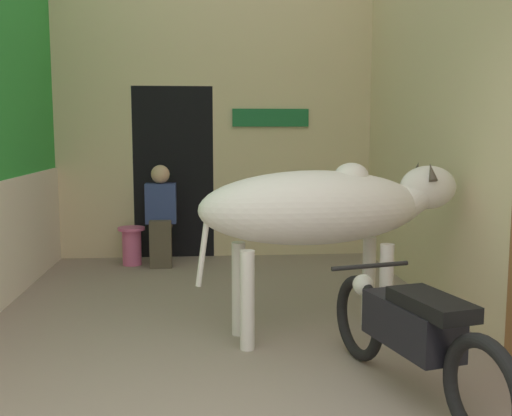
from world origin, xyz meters
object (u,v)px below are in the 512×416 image
at_px(motorcycle_near, 411,332).
at_px(plastic_stool, 132,245).
at_px(shopkeeper_seated, 161,212).
at_px(cow, 324,209).

relative_size(motorcycle_near, plastic_stool, 4.01).
bearing_deg(shopkeeper_seated, cow, -61.16).
distance_m(cow, plastic_stool, 3.37).
height_order(motorcycle_near, plastic_stool, motorcycle_near).
height_order(motorcycle_near, shopkeeper_seated, shopkeeper_seated).
bearing_deg(motorcycle_near, shopkeeper_seated, 115.06).
xyz_separation_m(motorcycle_near, plastic_stool, (-2.15, 3.88, -0.16)).
distance_m(shopkeeper_seated, plastic_stool, 0.55).
bearing_deg(plastic_stool, motorcycle_near, -61.05).
relative_size(cow, plastic_stool, 4.63).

